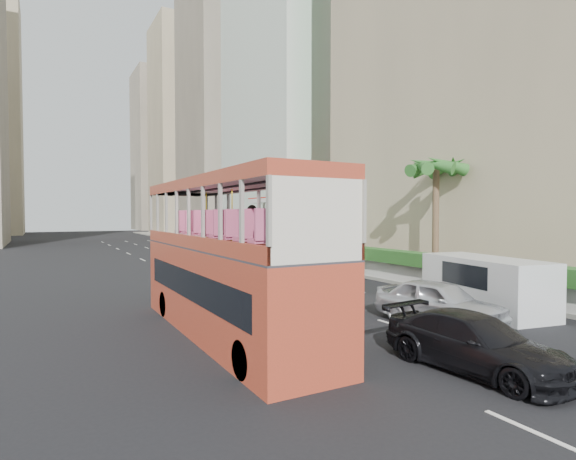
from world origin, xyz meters
TOP-DOWN VIEW (x-y plane):
  - ground_plane at (0.00, 0.00)m, footprint 200.00×200.00m
  - double_decker_bus at (-6.00, 0.00)m, footprint 2.50×11.00m
  - car_silver_lane_a at (-1.61, 3.24)m, footprint 2.10×4.11m
  - car_silver_lane_b at (1.07, -2.43)m, footprint 2.79×4.95m
  - car_black at (-1.83, -6.22)m, footprint 2.33×4.96m
  - van_asset at (1.23, 13.47)m, footprint 3.09×5.29m
  - minibus_near at (1.35, 6.20)m, footprint 2.29×5.56m
  - minibus_far at (4.21, 11.76)m, footprint 2.76×6.46m
  - panel_van_near at (4.38, -1.80)m, footprint 3.13×5.71m
  - panel_van_far at (4.10, 18.73)m, footprint 2.06×4.55m
  - sidewalk at (9.00, 25.00)m, footprint 6.00×120.00m
  - kerb_wall at (6.20, 14.00)m, footprint 0.30×44.00m
  - hedge at (6.20, 14.00)m, footprint 1.10×44.00m
  - palm_tree at (7.80, 4.00)m, footprint 0.36×0.36m
  - shell_station at (10.00, 23.00)m, footprint 6.50×8.00m
  - tower_stripe at (18.00, 34.00)m, footprint 16.00×18.00m
  - tower_mid at (18.00, 58.00)m, footprint 16.00×16.00m
  - tower_far_a at (17.00, 82.00)m, footprint 14.00×14.00m
  - tower_far_b at (17.00, 104.00)m, footprint 14.00×14.00m

SIDE VIEW (x-z plane):
  - ground_plane at x=0.00m, z-range 0.00..0.00m
  - car_silver_lane_a at x=-1.61m, z-range -0.64..0.64m
  - car_silver_lane_b at x=1.07m, z-range -0.80..0.80m
  - car_black at x=-1.83m, z-range -0.70..0.70m
  - van_asset at x=1.23m, z-range -0.69..0.69m
  - sidewalk at x=9.00m, z-range 0.00..0.18m
  - kerb_wall at x=6.20m, z-range 0.18..1.18m
  - panel_van_far at x=4.10m, z-range 0.00..1.78m
  - panel_van_near at x=4.38m, z-range 0.00..2.16m
  - minibus_near at x=1.35m, z-range 0.00..2.40m
  - minibus_far at x=4.21m, z-range 0.00..2.78m
  - hedge at x=6.20m, z-range 1.18..1.88m
  - double_decker_bus at x=-6.00m, z-range 0.00..5.06m
  - shell_station at x=10.00m, z-range 0.00..5.50m
  - palm_tree at x=7.80m, z-range 0.18..6.58m
  - tower_far_b at x=17.00m, z-range 0.00..40.00m
  - tower_far_a at x=17.00m, z-range 0.00..44.00m
  - tower_mid at x=18.00m, z-range 0.00..50.00m
  - tower_stripe at x=18.00m, z-range 0.00..58.00m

